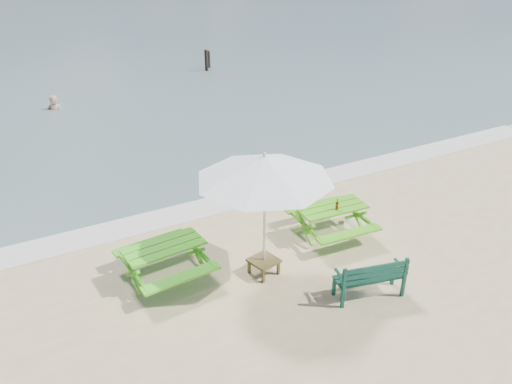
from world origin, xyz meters
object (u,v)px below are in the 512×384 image
picnic_table_left (165,262)px  side_table (264,266)px  park_bench (369,284)px  beer_bottle (337,206)px  picnic_table_right (331,221)px  patio_umbrella (265,168)px  swimmer (56,117)px

picnic_table_left → side_table: picnic_table_left is taller
picnic_table_left → park_bench: park_bench is taller
side_table → beer_bottle: beer_bottle is taller
picnic_table_left → side_table: (1.71, -0.81, -0.17)m
picnic_table_right → picnic_table_left: bearing=175.7°
picnic_table_right → beer_bottle: size_ratio=6.98×
park_bench → beer_bottle: (0.67, 1.88, 0.56)m
picnic_table_right → side_table: 2.08m
picnic_table_left → patio_umbrella: patio_umbrella is taller
patio_umbrella → beer_bottle: size_ratio=11.88×
picnic_table_right → swimmer: picnic_table_right is taller
side_table → patio_umbrella: bearing=-90.0°
patio_umbrella → picnic_table_left: bearing=154.5°
picnic_table_left → swimmer: size_ratio=1.03×
park_bench → patio_umbrella: size_ratio=0.45×
picnic_table_left → side_table: size_ratio=2.97×
side_table → park_bench: bearing=-48.5°
side_table → swimmer: (-1.76, 13.27, -0.50)m
picnic_table_left → park_bench: size_ratio=1.34×
park_bench → side_table: 2.01m
park_bench → picnic_table_left: bearing=142.6°
picnic_table_right → swimmer: (-3.76, 12.73, -0.67)m
side_table → swimmer: swimmer is taller
picnic_table_right → swimmer: size_ratio=1.01×
picnic_table_right → beer_bottle: (0.00, -0.16, 0.45)m
patio_umbrella → beer_bottle: bearing=10.6°
park_bench → patio_umbrella: bearing=131.5°
side_table → beer_bottle: (2.00, 0.38, 0.63)m
patio_umbrella → swimmer: patio_umbrella is taller
patio_umbrella → swimmer: 13.64m
park_bench → swimmer: 15.11m
swimmer → side_table: bearing=-82.5°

